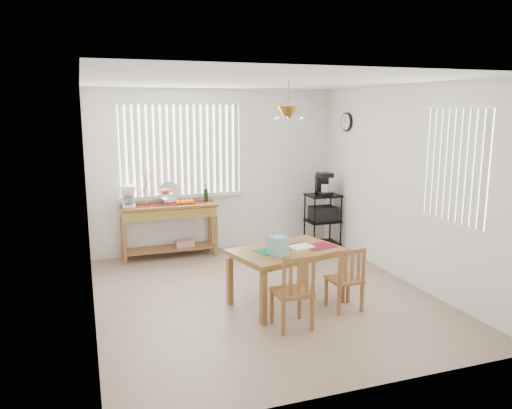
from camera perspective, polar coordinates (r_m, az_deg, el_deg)
name	(u,v)px	position (r m, az deg, el deg)	size (l,w,h in m)	color
ground	(263,296)	(6.33, 0.80, -10.39)	(4.00, 4.50, 0.01)	#9F816C
room_shell	(263,160)	(5.94, 0.82, 5.09)	(4.20, 4.70, 2.70)	white
sideboard	(170,218)	(7.83, -9.86, -1.50)	(1.49, 0.42, 0.84)	brown
sideboard_items	(153,197)	(7.75, -11.65, 0.86)	(1.41, 0.35, 0.64)	maroon
wire_cart	(323,216)	(8.37, 7.64, -1.27)	(0.53, 0.42, 0.89)	black
cart_items	(323,184)	(8.28, 7.70, 2.30)	(0.21, 0.25, 0.37)	black
dining_table	(286,255)	(5.92, 3.48, -5.83)	(1.41, 1.10, 0.67)	brown
table_items	(284,246)	(5.72, 3.19, -4.78)	(1.04, 0.47, 0.21)	#126852
chair_left	(293,292)	(5.32, 4.28, -9.97)	(0.38, 0.38, 0.82)	brown
chair_right	(346,279)	(5.86, 10.23, -8.42)	(0.36, 0.36, 0.76)	brown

